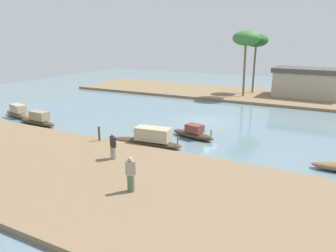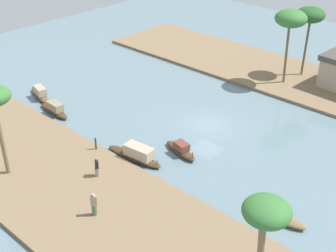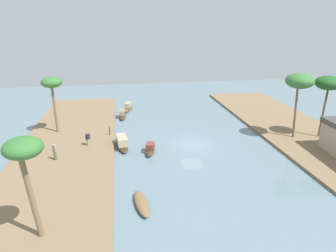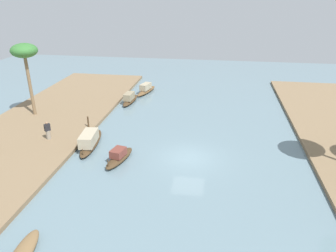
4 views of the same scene
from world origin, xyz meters
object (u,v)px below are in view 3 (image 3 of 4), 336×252
object	(u,v)px
sampan_with_tall_canopy	(128,107)
palm_tree_left_far	(24,153)
palm_tree_left_near	(52,84)
person_by_mooring	(88,140)
sampan_downstream_large	(122,114)
sampan_near_left_bank	(150,149)
sampan_foreground	(122,142)
palm_tree_right_tall	(328,84)
palm_tree_right_short	(300,82)
mooring_post	(110,131)
sampan_upstream_small	(141,203)
person_on_near_bank	(55,153)

from	to	relation	value
sampan_with_tall_canopy	palm_tree_left_far	bearing A→B (deg)	0.88
palm_tree_left_near	person_by_mooring	bearing A→B (deg)	39.11
sampan_downstream_large	palm_tree_left_far	distance (m)	27.11
sampan_with_tall_canopy	palm_tree_left_near	xyz separation A→B (m)	(9.53, -9.23, 5.90)
sampan_near_left_bank	palm_tree_left_near	distance (m)	14.51
sampan_foreground	sampan_downstream_large	bearing A→B (deg)	172.10
palm_tree_right_tall	sampan_foreground	bearing A→B (deg)	-93.49
sampan_foreground	palm_tree_right_short	bearing A→B (deg)	80.59
person_by_mooring	palm_tree_right_tall	size ratio (longest dim) A/B	0.21
sampan_downstream_large	person_by_mooring	world-z (taller)	person_by_mooring
palm_tree_right_short	palm_tree_left_far	bearing A→B (deg)	-62.40
palm_tree_left_near	palm_tree_right_tall	size ratio (longest dim) A/B	0.95
sampan_foreground	mooring_post	size ratio (longest dim) A/B	5.27
sampan_foreground	palm_tree_left_near	distance (m)	11.25
sampan_upstream_small	sampan_downstream_large	xyz separation A→B (m)	(-23.14, -0.96, 0.20)
sampan_near_left_bank	palm_tree_right_tall	bearing A→B (deg)	104.09
sampan_with_tall_canopy	palm_tree_left_near	size ratio (longest dim) A/B	0.65
sampan_foreground	person_by_mooring	xyz separation A→B (m)	(-0.25, -3.71, 0.48)
sampan_foreground	palm_tree_right_tall	bearing A→B (deg)	80.09
person_on_near_bank	mooring_post	xyz separation A→B (m)	(-6.17, 5.27, -0.27)
sampan_foreground	palm_tree_left_near	size ratio (longest dim) A/B	0.76
sampan_downstream_large	sampan_foreground	bearing A→B (deg)	2.11
person_on_near_bank	palm_tree_right_tall	size ratio (longest dim) A/B	0.23
person_on_near_bank	mooring_post	distance (m)	8.12
mooring_post	palm_tree_left_far	bearing A→B (deg)	-13.50
palm_tree_right_short	sampan_foreground	bearing A→B (deg)	-92.99
mooring_post	sampan_with_tall_canopy	bearing A→B (deg)	167.11
person_by_mooring	palm_tree_left_near	xyz separation A→B (m)	(-5.19, -4.22, 5.37)
palm_tree_left_near	palm_tree_right_tall	xyz separation A→B (m)	(6.88, 31.58, 0.38)
sampan_foreground	palm_tree_right_tall	distance (m)	24.50
palm_tree_left_far	palm_tree_right_tall	world-z (taller)	palm_tree_right_tall
sampan_upstream_small	palm_tree_right_tall	size ratio (longest dim) A/B	0.52
sampan_with_tall_canopy	palm_tree_right_short	world-z (taller)	palm_tree_right_short
sampan_upstream_small	person_on_near_bank	xyz separation A→B (m)	(-8.99, -7.91, 0.83)
palm_tree_left_far	sampan_downstream_large	bearing A→B (deg)	166.99
sampan_near_left_bank	person_by_mooring	bearing A→B (deg)	-95.50
sampan_upstream_small	palm_tree_right_tall	distance (m)	25.59
person_on_near_bank	sampan_with_tall_canopy	bearing A→B (deg)	-78.06
palm_tree_left_near	sampan_upstream_small	bearing A→B (deg)	27.79
palm_tree_right_short	mooring_post	bearing A→B (deg)	-101.08
sampan_near_left_bank	palm_tree_left_near	world-z (taller)	palm_tree_left_near
sampan_downstream_large	palm_tree_right_short	xyz separation A→B (m)	(12.23, 20.00, 6.58)
sampan_near_left_bank	palm_tree_left_near	bearing A→B (deg)	-111.39
person_on_near_bank	palm_tree_right_short	world-z (taller)	palm_tree_right_short
sampan_upstream_small	sampan_with_tall_canopy	size ratio (longest dim) A/B	0.84
person_by_mooring	palm_tree_right_short	bearing A→B (deg)	-54.78
palm_tree_left_far	sampan_near_left_bank	bearing A→B (deg)	145.54
sampan_foreground	palm_tree_left_far	bearing A→B (deg)	-27.62
sampan_upstream_small	sampan_with_tall_canopy	distance (m)	26.94
person_on_near_bank	palm_tree_left_far	xyz separation A→B (m)	(11.66, 0.99, 5.14)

